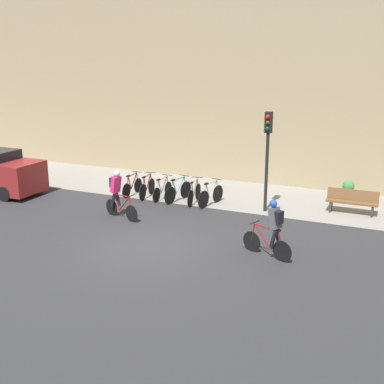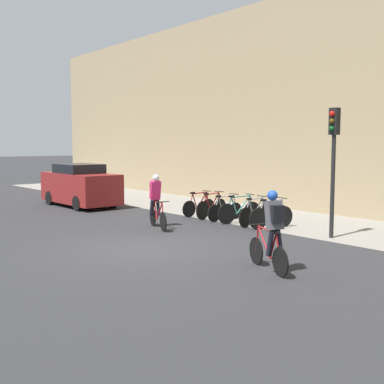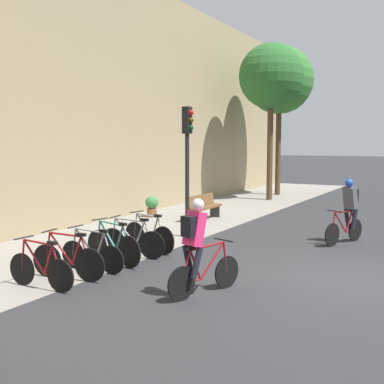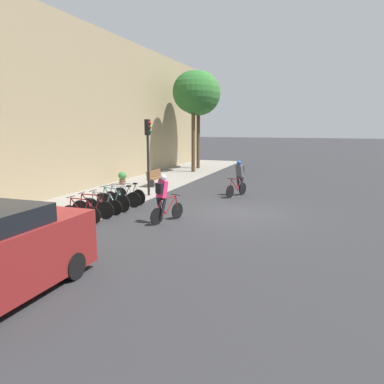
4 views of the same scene
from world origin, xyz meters
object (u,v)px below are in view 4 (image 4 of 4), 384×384
object	(u,v)px
parked_bike_1	(93,208)
parked_bike_5	(130,195)
bench	(156,177)
potted_plant	(122,177)
cyclist_pink	(163,197)
parked_bike_4	(122,198)
parked_bike_3	(113,201)
parked_bike_2	(103,205)
cyclist_grey	(239,177)
traffic_light_pole	(148,143)
parked_bike_0	(81,213)

from	to	relation	value
parked_bike_1	parked_bike_5	size ratio (longest dim) A/B	0.99
bench	potted_plant	size ratio (longest dim) A/B	2.36
parked_bike_5	cyclist_pink	bearing A→B (deg)	-132.75
parked_bike_5	bench	bearing A→B (deg)	12.42
parked_bike_1	parked_bike_4	bearing A→B (deg)	-0.02
parked_bike_3	parked_bike_2	bearing A→B (deg)	-179.86
parked_bike_4	parked_bike_5	xyz separation A→B (m)	(0.71, 0.00, 0.01)
cyclist_grey	bench	size ratio (longest dim) A/B	0.95
parked_bike_4	parked_bike_5	bearing A→B (deg)	0.08
parked_bike_4	potted_plant	distance (m)	6.35
cyclist_pink	parked_bike_5	xyz separation A→B (m)	(2.53, 2.74, -0.54)
parked_bike_4	cyclist_pink	bearing A→B (deg)	-123.67
traffic_light_pole	bench	distance (m)	3.82
parked_bike_4	bench	size ratio (longest dim) A/B	0.93
parked_bike_1	parked_bike_4	size ratio (longest dim) A/B	0.97
parked_bike_0	cyclist_grey	bearing A→B (deg)	-30.21
parked_bike_1	parked_bike_4	distance (m)	2.14
traffic_light_pole	potted_plant	bearing A→B (deg)	48.70
parked_bike_5	traffic_light_pole	world-z (taller)	traffic_light_pole
parked_bike_4	bench	bearing A→B (deg)	10.98
bench	potted_plant	world-z (taller)	bench
parked_bike_4	traffic_light_pole	bearing A→B (deg)	2.24
parked_bike_1	parked_bike_2	xyz separation A→B (m)	(0.71, -0.00, -0.02)
parked_bike_1	bench	xyz separation A→B (m)	(8.02, 1.14, 0.07)
parked_bike_3	parked_bike_4	size ratio (longest dim) A/B	1.01
parked_bike_1	traffic_light_pole	world-z (taller)	traffic_light_pole
parked_bike_2	parked_bike_0	bearing A→B (deg)	179.95
cyclist_grey	parked_bike_3	bearing A→B (deg)	140.21
parked_bike_3	parked_bike_5	bearing A→B (deg)	0.01
parked_bike_2	bench	size ratio (longest dim) A/B	0.90
parked_bike_0	parked_bike_5	world-z (taller)	parked_bike_5
parked_bike_0	traffic_light_pole	xyz separation A→B (m)	(5.71, 0.11, 2.20)
bench	parked_bike_3	bearing A→B (deg)	-170.19
parked_bike_3	bench	world-z (taller)	parked_bike_3
potted_plant	cyclist_grey	bearing A→B (deg)	-99.98
cyclist_pink	cyclist_grey	distance (m)	6.23
cyclist_pink	parked_bike_5	world-z (taller)	cyclist_pink
cyclist_pink	traffic_light_pole	bearing A→B (deg)	31.30
cyclist_pink	parked_bike_5	distance (m)	3.77
parked_bike_5	bench	distance (m)	5.30
traffic_light_pole	bench	bearing A→B (deg)	18.83
parked_bike_3	parked_bike_5	size ratio (longest dim) A/B	1.03
parked_bike_0	parked_bike_2	size ratio (longest dim) A/B	0.96
cyclist_pink	bench	xyz separation A→B (m)	(7.71, 3.88, -0.47)
parked_bike_3	traffic_light_pole	world-z (taller)	traffic_light_pole
bench	cyclist_pink	bearing A→B (deg)	-153.28
parked_bike_0	parked_bike_1	world-z (taller)	parked_bike_1
cyclist_pink	traffic_light_pole	size ratio (longest dim) A/B	0.47
parked_bike_0	parked_bike_4	size ratio (longest dim) A/B	0.93
parked_bike_3	traffic_light_pole	distance (m)	4.19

